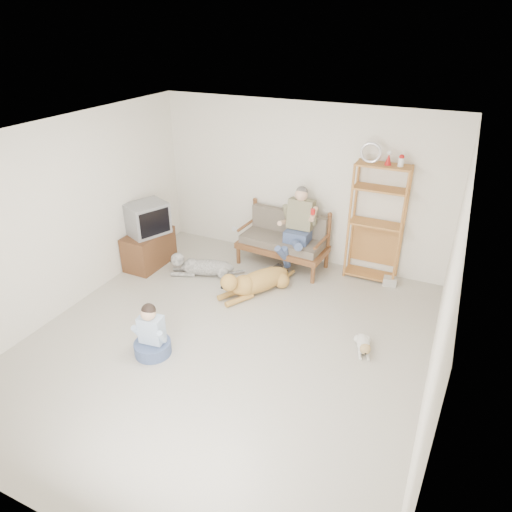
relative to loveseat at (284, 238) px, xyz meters
The scene contains 17 objects.
floor 2.43m from the loveseat, 87.01° to the right, with size 5.50×5.50×0.00m, color #BBB6A4.
ceiling 3.25m from the loveseat, 87.01° to the right, with size 5.50×5.50×0.00m, color silver.
wall_back 0.95m from the loveseat, 71.51° to the left, with size 5.00×5.00×0.00m, color silver.
wall_front 5.20m from the loveseat, 88.61° to the right, with size 5.00×5.00×0.00m, color silver.
wall_left 3.47m from the loveseat, 134.97° to the right, with size 5.50×5.50×0.00m, color silver.
wall_right 3.65m from the loveseat, 42.19° to the right, with size 5.50×5.50×0.00m, color silver.
loveseat is the anchor object (origin of this frame).
man 0.37m from the loveseat, 38.64° to the right, with size 0.55×0.79×1.27m.
etagere 1.56m from the loveseat, ahead, with size 0.85×0.37×2.22m.
book_stack 1.88m from the loveseat, ahead, with size 0.21×0.15×0.13m, color silver.
tv_stand 2.33m from the loveseat, 154.64° to the right, with size 0.52×0.91×0.60m.
crt_tv 2.32m from the loveseat, 154.53° to the right, with size 0.72×0.78×0.53m.
wall_outlet 1.20m from the loveseat, 162.44° to the left, with size 0.12×0.02×0.08m, color white.
golden_retriever 1.12m from the loveseat, 93.23° to the right, with size 0.88×1.39×0.46m.
shaggy_dog 1.49m from the loveseat, 139.79° to the right, with size 1.22×0.61×0.38m.
terrier 2.58m from the loveseat, 44.38° to the right, with size 0.28×0.56×0.22m.
child 3.01m from the loveseat, 101.92° to the right, with size 0.47×0.47×0.74m.
Camera 1 is at (2.39, -4.21, 3.83)m, focal length 32.00 mm.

